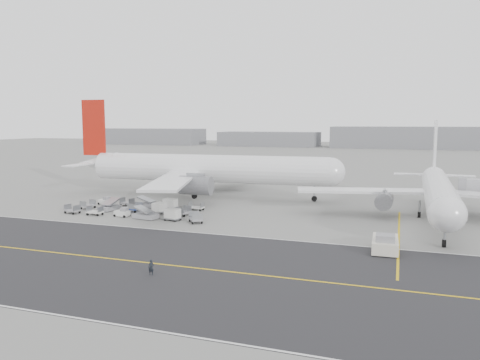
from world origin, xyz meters
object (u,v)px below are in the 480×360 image
(airliner_a, at_px, (202,168))
(ground_crew_a, at_px, (151,267))
(airliner_b, at_px, (438,191))
(pushback_tug, at_px, (385,244))

(airliner_a, height_order, ground_crew_a, airliner_a)
(airliner_a, bearing_deg, airliner_b, -104.51)
(airliner_b, height_order, pushback_tug, airliner_b)
(airliner_b, distance_m, ground_crew_a, 52.92)
(airliner_b, relative_size, ground_crew_a, 28.63)
(airliner_a, height_order, airliner_b, airliner_a)
(airliner_b, height_order, ground_crew_a, airliner_b)
(airliner_b, distance_m, pushback_tug, 25.78)
(pushback_tug, bearing_deg, airliner_a, 138.30)
(airliner_a, xyz_separation_m, pushback_tug, (40.48, -34.13, -5.26))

